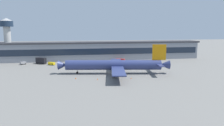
{
  "coord_description": "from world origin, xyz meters",
  "views": [
    {
      "loc": [
        -18.55,
        -113.97,
        23.87
      ],
      "look_at": [
        1.75,
        1.31,
        5.0
      ],
      "focal_mm": 35.14,
      "sensor_mm": 36.0,
      "label": 1
    }
  ],
  "objects_px": {
    "baggage_tug": "(23,63)",
    "traffic_cone_0": "(115,76)",
    "traffic_cone_1": "(76,78)",
    "catering_truck": "(41,60)",
    "traffic_cone_2": "(131,78)",
    "follow_me_car": "(52,63)",
    "control_tower": "(7,34)",
    "airliner": "(115,65)",
    "traffic_cone_3": "(98,79)",
    "belt_loader": "(121,60)"
  },
  "relations": [
    {
      "from": "airliner",
      "to": "traffic_cone_1",
      "type": "bearing_deg",
      "value": -156.94
    },
    {
      "from": "baggage_tug",
      "to": "traffic_cone_0",
      "type": "bearing_deg",
      "value": -41.2
    },
    {
      "from": "follow_me_car",
      "to": "traffic_cone_3",
      "type": "distance_m",
      "value": 51.74
    },
    {
      "from": "control_tower",
      "to": "baggage_tug",
      "type": "bearing_deg",
      "value": -53.02
    },
    {
      "from": "catering_truck",
      "to": "follow_me_car",
      "type": "relative_size",
      "value": 1.57
    },
    {
      "from": "control_tower",
      "to": "traffic_cone_1",
      "type": "xyz_separation_m",
      "value": [
        46.74,
        -64.67,
        -18.82
      ]
    },
    {
      "from": "baggage_tug",
      "to": "belt_loader",
      "type": "xyz_separation_m",
      "value": [
        65.91,
        1.9,
        0.07
      ]
    },
    {
      "from": "airliner",
      "to": "belt_loader",
      "type": "xyz_separation_m",
      "value": [
        11.67,
        40.39,
        -3.42
      ]
    },
    {
      "from": "catering_truck",
      "to": "baggage_tug",
      "type": "height_order",
      "value": "catering_truck"
    },
    {
      "from": "catering_truck",
      "to": "traffic_cone_0",
      "type": "xyz_separation_m",
      "value": [
        41.29,
        -47.0,
        -1.98
      ]
    },
    {
      "from": "control_tower",
      "to": "baggage_tug",
      "type": "xyz_separation_m",
      "value": [
        13.11,
        -17.41,
        -18.09
      ]
    },
    {
      "from": "airliner",
      "to": "traffic_cone_0",
      "type": "relative_size",
      "value": 92.67
    },
    {
      "from": "belt_loader",
      "to": "traffic_cone_2",
      "type": "relative_size",
      "value": 9.97
    },
    {
      "from": "catering_truck",
      "to": "traffic_cone_1",
      "type": "xyz_separation_m",
      "value": [
        22.09,
        -48.01,
        -1.94
      ]
    },
    {
      "from": "catering_truck",
      "to": "control_tower",
      "type": "bearing_deg",
      "value": 145.95
    },
    {
      "from": "control_tower",
      "to": "belt_loader",
      "type": "xyz_separation_m",
      "value": [
        79.02,
        -15.51,
        -18.02
      ]
    },
    {
      "from": "airliner",
      "to": "traffic_cone_2",
      "type": "relative_size",
      "value": 89.65
    },
    {
      "from": "traffic_cone_0",
      "to": "traffic_cone_2",
      "type": "height_order",
      "value": "traffic_cone_2"
    },
    {
      "from": "traffic_cone_3",
      "to": "catering_truck",
      "type": "bearing_deg",
      "value": 121.9
    },
    {
      "from": "follow_me_car",
      "to": "traffic_cone_3",
      "type": "height_order",
      "value": "follow_me_car"
    },
    {
      "from": "follow_me_car",
      "to": "traffic_cone_1",
      "type": "distance_m",
      "value": 44.47
    },
    {
      "from": "traffic_cone_3",
      "to": "baggage_tug",
      "type": "bearing_deg",
      "value": 130.67
    },
    {
      "from": "control_tower",
      "to": "traffic_cone_0",
      "type": "distance_m",
      "value": 93.57
    },
    {
      "from": "traffic_cone_0",
      "to": "traffic_cone_1",
      "type": "bearing_deg",
      "value": -176.98
    },
    {
      "from": "follow_me_car",
      "to": "traffic_cone_0",
      "type": "bearing_deg",
      "value": -50.23
    },
    {
      "from": "baggage_tug",
      "to": "traffic_cone_0",
      "type": "xyz_separation_m",
      "value": [
        52.83,
        -46.25,
        -0.77
      ]
    },
    {
      "from": "traffic_cone_2",
      "to": "traffic_cone_3",
      "type": "bearing_deg",
      "value": 177.18
    },
    {
      "from": "baggage_tug",
      "to": "follow_me_car",
      "type": "height_order",
      "value": "same"
    },
    {
      "from": "airliner",
      "to": "traffic_cone_1",
      "type": "distance_m",
      "value": 22.79
    },
    {
      "from": "traffic_cone_1",
      "to": "traffic_cone_3",
      "type": "height_order",
      "value": "traffic_cone_1"
    },
    {
      "from": "control_tower",
      "to": "traffic_cone_2",
      "type": "distance_m",
      "value": 101.89
    },
    {
      "from": "control_tower",
      "to": "traffic_cone_0",
      "type": "bearing_deg",
      "value": -43.99
    },
    {
      "from": "traffic_cone_2",
      "to": "traffic_cone_0",
      "type": "bearing_deg",
      "value": 141.72
    },
    {
      "from": "traffic_cone_3",
      "to": "belt_loader",
      "type": "bearing_deg",
      "value": 67.03
    },
    {
      "from": "baggage_tug",
      "to": "traffic_cone_3",
      "type": "bearing_deg",
      "value": -49.33
    },
    {
      "from": "airliner",
      "to": "traffic_cone_0",
      "type": "distance_m",
      "value": 8.96
    },
    {
      "from": "traffic_cone_0",
      "to": "catering_truck",
      "type": "bearing_deg",
      "value": 131.3
    },
    {
      "from": "control_tower",
      "to": "traffic_cone_2",
      "type": "xyz_separation_m",
      "value": [
        72.63,
        -68.94,
        -18.85
      ]
    },
    {
      "from": "catering_truck",
      "to": "follow_me_car",
      "type": "distance_m",
      "value": 9.55
    },
    {
      "from": "traffic_cone_3",
      "to": "traffic_cone_1",
      "type": "bearing_deg",
      "value": 160.72
    },
    {
      "from": "airliner",
      "to": "traffic_cone_2",
      "type": "distance_m",
      "value": 14.7
    },
    {
      "from": "control_tower",
      "to": "traffic_cone_2",
      "type": "bearing_deg",
      "value": -43.51
    },
    {
      "from": "traffic_cone_0",
      "to": "traffic_cone_1",
      "type": "height_order",
      "value": "traffic_cone_1"
    },
    {
      "from": "airliner",
      "to": "catering_truck",
      "type": "relative_size",
      "value": 7.86
    },
    {
      "from": "baggage_tug",
      "to": "traffic_cone_2",
      "type": "bearing_deg",
      "value": -40.88
    },
    {
      "from": "follow_me_car",
      "to": "traffic_cone_2",
      "type": "xyz_separation_m",
      "value": [
        40.73,
        -46.18,
        -0.77
      ]
    },
    {
      "from": "follow_me_car",
      "to": "control_tower",
      "type": "bearing_deg",
      "value": 144.5
    },
    {
      "from": "traffic_cone_2",
      "to": "airliner",
      "type": "bearing_deg",
      "value": 112.04
    },
    {
      "from": "traffic_cone_0",
      "to": "traffic_cone_2",
      "type": "bearing_deg",
      "value": -38.28
    },
    {
      "from": "catering_truck",
      "to": "baggage_tug",
      "type": "relative_size",
      "value": 1.83
    }
  ]
}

